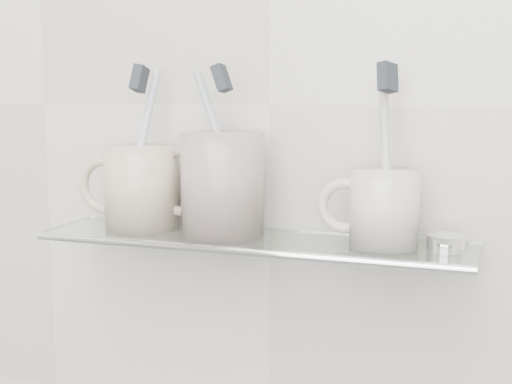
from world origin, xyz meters
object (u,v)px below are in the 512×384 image
at_px(shelf_glass, 252,241).
at_px(mug_center, 222,184).
at_px(mug_left, 142,187).
at_px(mug_right, 384,208).

bearing_deg(shelf_glass, mug_center, 172.65).
relative_size(mug_left, mug_right, 1.21).
bearing_deg(mug_right, mug_left, -156.83).
bearing_deg(mug_left, mug_center, -1.55).
relative_size(shelf_glass, mug_center, 4.17).
distance_m(shelf_glass, mug_left, 0.15).
xyz_separation_m(shelf_glass, mug_right, (0.15, 0.00, 0.05)).
xyz_separation_m(shelf_glass, mug_center, (-0.04, 0.00, 0.06)).
bearing_deg(shelf_glass, mug_right, 1.92).
xyz_separation_m(mug_left, mug_right, (0.29, 0.00, -0.01)).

